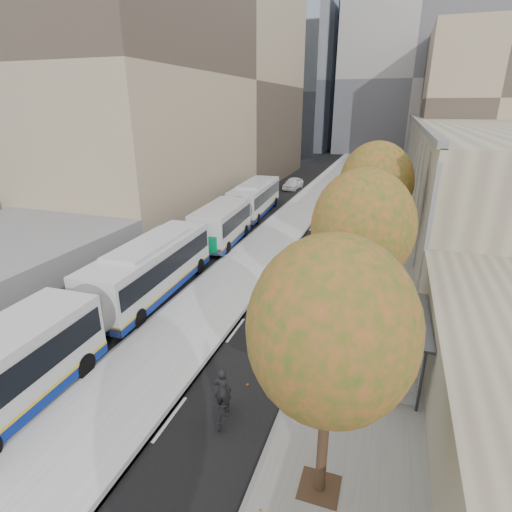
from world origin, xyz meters
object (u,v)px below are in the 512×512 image
at_px(bus_near, 107,299).
at_px(distant_car, 293,183).
at_px(bus_shelter, 408,327).
at_px(cyclist, 223,402).
at_px(bus_far, 243,207).

height_order(bus_near, distant_car, bus_near).
xyz_separation_m(bus_shelter, cyclist, (-5.61, -4.41, -1.44)).
relative_size(bus_shelter, bus_near, 0.25).
bearing_deg(bus_far, distant_car, 85.81).
height_order(bus_far, distant_car, bus_far).
relative_size(bus_near, cyclist, 8.82).
height_order(bus_near, cyclist, bus_near).
relative_size(bus_near, bus_far, 1.00).
bearing_deg(bus_shelter, distant_car, 110.38).
distance_m(bus_shelter, distant_car, 37.44).
bearing_deg(bus_near, bus_far, 88.96).
distance_m(bus_far, distant_car, 17.31).
xyz_separation_m(bus_near, bus_far, (-0.37, 18.61, 0.00)).
height_order(bus_shelter, bus_near, bus_near).
bearing_deg(cyclist, bus_shelter, 30.18).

